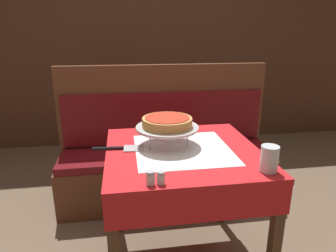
{
  "coord_description": "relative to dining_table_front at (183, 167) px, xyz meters",
  "views": [
    {
      "loc": [
        -0.31,
        -1.5,
        1.39
      ],
      "look_at": [
        -0.08,
        0.04,
        0.89
      ],
      "focal_mm": 32.0,
      "sensor_mm": 36.0,
      "label": 1
    }
  ],
  "objects": [
    {
      "name": "dining_table_front",
      "position": [
        0.0,
        0.0,
        0.0
      ],
      "size": [
        0.84,
        0.84,
        0.77
      ],
      "color": "red",
      "rests_on": "ground_plane"
    },
    {
      "name": "dining_table_rear",
      "position": [
        0.18,
        1.69,
        -0.0
      ],
      "size": [
        0.67,
        0.67,
        0.77
      ],
      "color": "red",
      "rests_on": "ground_plane"
    },
    {
      "name": "booth_bench",
      "position": [
        0.03,
        0.8,
        -0.33
      ],
      "size": [
        1.76,
        0.47,
        1.13
      ],
      "color": "brown",
      "rests_on": "ground_plane"
    },
    {
      "name": "back_wall_panel",
      "position": [
        0.0,
        2.24,
        0.54
      ],
      "size": [
        6.0,
        0.04,
        2.4
      ],
      "primitive_type": "cube",
      "color": "#4C2D1E",
      "rests_on": "ground_plane"
    },
    {
      "name": "pizza_pan_stand",
      "position": [
        -0.08,
        0.07,
        0.21
      ],
      "size": [
        0.35,
        0.35,
        0.11
      ],
      "color": "#ADADB2",
      "rests_on": "dining_table_front"
    },
    {
      "name": "deep_dish_pizza",
      "position": [
        -0.08,
        0.07,
        0.25
      ],
      "size": [
        0.28,
        0.28,
        0.05
      ],
      "color": "#C68E47",
      "rests_on": "pizza_pan_stand"
    },
    {
      "name": "pizza_server",
      "position": [
        -0.34,
        0.05,
        0.11
      ],
      "size": [
        0.29,
        0.1,
        0.01
      ],
      "color": "#BCBCC1",
      "rests_on": "dining_table_front"
    },
    {
      "name": "water_glass_near",
      "position": [
        0.34,
        -0.33,
        0.17
      ],
      "size": [
        0.08,
        0.08,
        0.12
      ],
      "color": "silver",
      "rests_on": "dining_table_front"
    },
    {
      "name": "salt_shaker",
      "position": [
        -0.21,
        -0.37,
        0.14
      ],
      "size": [
        0.04,
        0.04,
        0.06
      ],
      "color": "silver",
      "rests_on": "dining_table_front"
    },
    {
      "name": "pepper_shaker",
      "position": [
        -0.17,
        -0.37,
        0.14
      ],
      "size": [
        0.04,
        0.04,
        0.06
      ],
      "color": "silver",
      "rests_on": "dining_table_front"
    },
    {
      "name": "condiment_caddy",
      "position": [
        0.16,
        1.6,
        0.14
      ],
      "size": [
        0.13,
        0.13,
        0.16
      ],
      "color": "black",
      "rests_on": "dining_table_rear"
    }
  ]
}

